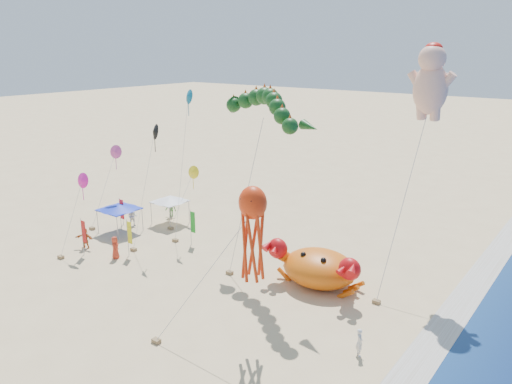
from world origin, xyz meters
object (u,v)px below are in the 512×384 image
dragon_kite (262,111)px  canopy_blue (119,207)px  cherub_kite (431,80)px  canopy_white (170,200)px  crab_inflatable (318,267)px  octopus_kite (252,227)px

dragon_kite → canopy_blue: (-15.38, -1.38, -9.89)m
cherub_kite → canopy_blue: (-25.15, -7.76, -12.10)m
dragon_kite → canopy_blue: bearing=-174.9°
canopy_blue → cherub_kite: bearing=17.1°
canopy_white → cherub_kite: bearing=8.0°
crab_inflatable → canopy_white: 18.63m
crab_inflatable → octopus_kite: octopus_kite is taller
crab_inflatable → octopus_kite: (0.53, -8.58, 5.74)m
cherub_kite → octopus_kite: cherub_kite is taller
cherub_kite → dragon_kite: bearing=-146.9°
crab_inflatable → dragon_kite: (-4.98, -0.21, 10.90)m
cherub_kite → canopy_blue: 28.97m
cherub_kite → canopy_blue: size_ratio=4.94×
crab_inflatable → canopy_white: bearing=171.0°
crab_inflatable → canopy_blue: (-20.36, -1.59, 1.01)m
cherub_kite → octopus_kite: (-4.26, -14.74, -7.36)m
cherub_kite → canopy_white: size_ratio=5.46×
dragon_kite → cherub_kite: bearing=33.1°
canopy_white → crab_inflatable: bearing=-9.0°
crab_inflatable → dragon_kite: bearing=-177.6°
crab_inflatable → cherub_kite: cherub_kite is taller
canopy_blue → canopy_white: size_ratio=1.10×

